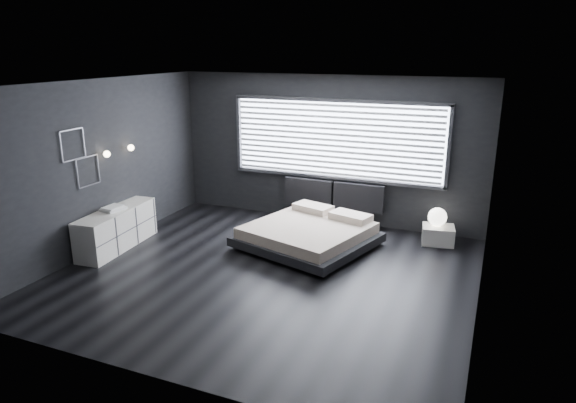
% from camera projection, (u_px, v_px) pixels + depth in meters
% --- Properties ---
extents(room, '(6.04, 6.00, 2.80)m').
position_uv_depth(room, '(265.00, 184.00, 7.34)').
color(room, black).
rests_on(room, ground).
extents(window, '(4.14, 0.09, 1.52)m').
position_uv_depth(window, '(336.00, 140.00, 9.58)').
color(window, white).
rests_on(window, ground).
extents(headboard, '(1.96, 0.16, 0.52)m').
position_uv_depth(headboard, '(333.00, 194.00, 9.84)').
color(headboard, black).
rests_on(headboard, ground).
extents(sconce_near, '(0.18, 0.11, 0.11)m').
position_uv_depth(sconce_near, '(107.00, 154.00, 8.38)').
color(sconce_near, silver).
rests_on(sconce_near, ground).
extents(sconce_far, '(0.18, 0.11, 0.11)m').
position_uv_depth(sconce_far, '(131.00, 148.00, 8.91)').
color(sconce_far, silver).
rests_on(sconce_far, ground).
extents(wall_art_upper, '(0.01, 0.48, 0.48)m').
position_uv_depth(wall_art_upper, '(73.00, 145.00, 7.82)').
color(wall_art_upper, '#47474C').
rests_on(wall_art_upper, ground).
extents(wall_art_lower, '(0.01, 0.48, 0.48)m').
position_uv_depth(wall_art_lower, '(88.00, 171.00, 8.17)').
color(wall_art_lower, '#47474C').
rests_on(wall_art_lower, ground).
extents(bed, '(2.43, 2.37, 0.51)m').
position_uv_depth(bed, '(309.00, 233.00, 8.72)').
color(bed, black).
rests_on(bed, ground).
extents(nightstand, '(0.60, 0.53, 0.31)m').
position_uv_depth(nightstand, '(438.00, 235.00, 8.89)').
color(nightstand, silver).
rests_on(nightstand, ground).
extents(orb_lamp, '(0.32, 0.32, 0.32)m').
position_uv_depth(orb_lamp, '(437.00, 217.00, 8.83)').
color(orb_lamp, white).
rests_on(orb_lamp, nightstand).
extents(dresser, '(0.61, 1.71, 0.67)m').
position_uv_depth(dresser, '(117.00, 229.00, 8.66)').
color(dresser, silver).
rests_on(dresser, ground).
extents(book_stack, '(0.33, 0.40, 0.07)m').
position_uv_depth(book_stack, '(113.00, 208.00, 8.53)').
color(book_stack, silver).
rests_on(book_stack, dresser).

